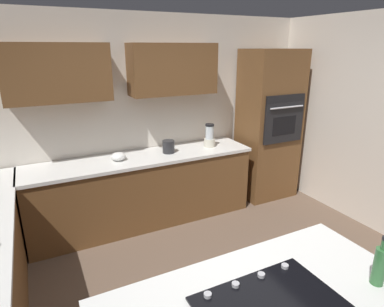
{
  "coord_description": "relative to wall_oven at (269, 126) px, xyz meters",
  "views": [
    {
      "loc": [
        1.26,
        1.96,
        2.2
      ],
      "look_at": [
        -0.33,
        -1.2,
        1.03
      ],
      "focal_mm": 30.46,
      "sensor_mm": 36.0,
      "label": 1
    }
  ],
  "objects": [
    {
      "name": "blender",
      "position": [
        1.0,
        -0.0,
        -0.05
      ],
      "size": [
        0.15,
        0.15,
        0.31
      ],
      "color": "beige",
      "rests_on": "countertop_back"
    },
    {
      "name": "kettle",
      "position": [
        1.6,
        -0.0,
        -0.11
      ],
      "size": [
        0.15,
        0.15,
        0.16
      ],
      "primitive_type": "cylinder",
      "color": "#262628",
      "rests_on": "countertop_back"
    },
    {
      "name": "wall_back",
      "position": [
        1.91,
        -0.33,
        0.36
      ],
      "size": [
        6.0,
        0.44,
        2.6
      ],
      "color": "silver",
      "rests_on": "ground"
    },
    {
      "name": "lower_cabinets_back",
      "position": [
        1.95,
        -0.0,
        -0.66
      ],
      "size": [
        2.8,
        0.6,
        0.86
      ],
      "primitive_type": "cube",
      "color": "brown",
      "rests_on": "ground"
    },
    {
      "name": "mixing_bowl",
      "position": [
        2.25,
        -0.0,
        -0.14
      ],
      "size": [
        0.18,
        0.18,
        0.1
      ],
      "primitive_type": "ellipsoid",
      "color": "white",
      "rests_on": "countertop_back"
    },
    {
      "name": "countertop_back",
      "position": [
        1.95,
        -0.0,
        -0.21
      ],
      "size": [
        2.84,
        0.64,
        0.04
      ],
      "primitive_type": "cube",
      "color": "silver",
      "rests_on": "lower_cabinets_back"
    },
    {
      "name": "wall_oven",
      "position": [
        0.0,
        0.0,
        0.0
      ],
      "size": [
        0.8,
        0.66,
        2.17
      ],
      "color": "brown",
      "rests_on": "ground"
    },
    {
      "name": "ground_plane",
      "position": [
        1.85,
        1.72,
        -1.09
      ],
      "size": [
        14.0,
        14.0,
        0.0
      ],
      "primitive_type": "plane",
      "color": "brown"
    },
    {
      "name": "second_bottle",
      "position": [
        1.47,
        2.77,
        -0.06
      ],
      "size": [
        0.07,
        0.07,
        0.31
      ],
      "color": "#336B38",
      "rests_on": "island_top"
    }
  ]
}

